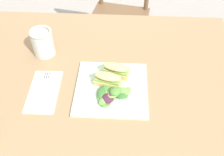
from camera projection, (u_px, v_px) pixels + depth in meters
The scene contains 9 objects.
dining_table at pixel (95, 109), 1.05m from camera, with size 1.20×1.04×0.74m.
chair_wooden_far at pixel (119, 16), 1.82m from camera, with size 0.47×0.47×0.87m.
plate_lunch at pixel (111, 88), 0.96m from camera, with size 0.27×0.27×0.01m, color beige.
sandwich_half_front at pixel (108, 79), 0.95m from camera, with size 0.11×0.07×0.06m.
sandwich_half_back at pixel (116, 70), 0.98m from camera, with size 0.11×0.07×0.06m.
salad_mixed_greens at pixel (111, 93), 0.92m from camera, with size 0.13×0.13×0.04m.
napkin_folded at pixel (44, 91), 0.96m from camera, with size 0.11×0.21×0.00m, color white.
fork_on_napkin at pixel (45, 87), 0.97m from camera, with size 0.03×0.19×0.00m.
mason_jar_iced_tea at pixel (43, 43), 1.07m from camera, with size 0.09×0.09×0.12m.
Camera 1 is at (-0.02, -0.57, 1.48)m, focal length 40.88 mm.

